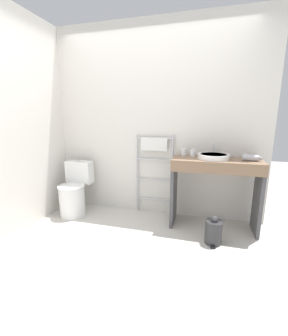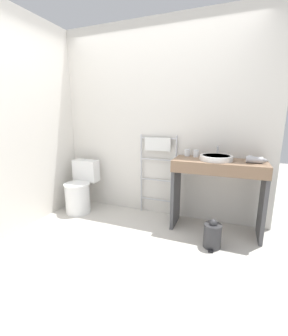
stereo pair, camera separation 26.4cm
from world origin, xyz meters
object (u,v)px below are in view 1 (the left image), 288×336
Objects in this scene: cup_near_edge at (193,153)px; trash_bin at (213,231)px; hair_dryer at (251,158)px; cup_near_wall at (184,152)px; towel_radiator at (154,158)px; sink_basin at (214,156)px; toilet at (74,192)px.

cup_near_edge reaches higher than trash_bin.
trash_bin is (-0.37, -0.38, -0.78)m from hair_dryer.
hair_dryer is (0.78, -0.17, -0.01)m from cup_near_wall.
cup_near_wall is (0.41, -0.06, 0.11)m from towel_radiator.
towel_radiator is 3.54× the size of trash_bin.
sink_basin reaches higher than trash_bin.
cup_near_wall reaches higher than hair_dryer.
cup_near_wall is (-0.37, 0.16, 0.01)m from sink_basin.
towel_radiator is 1.23m from trash_bin.
towel_radiator is at bearing 169.36° from hair_dryer.
towel_radiator reaches higher than toilet.
towel_radiator is 0.82m from sink_basin.
cup_near_edge is 0.99m from trash_bin.
hair_dryer is at bearing -11.67° from cup_near_edge.
cup_near_wall is at bearing 9.72° from toilet.
towel_radiator reaches higher than cup_near_wall.
cup_near_wall is (1.51, 0.26, 0.61)m from toilet.
cup_near_wall is at bearing 156.07° from sink_basin.
towel_radiator is 12.61× the size of cup_near_edge.
sink_basin is (1.88, 0.10, 0.60)m from toilet.
cup_near_wall reaches higher than trash_bin.
hair_dryer is (0.41, -0.01, 0.01)m from sink_basin.
hair_dryer is at bearing 2.27° from toilet.
cup_near_wall is at bearing 164.97° from cup_near_edge.
towel_radiator reaches higher than cup_near_edge.
hair_dryer is (1.19, -0.22, 0.11)m from towel_radiator.
trash_bin is (0.41, -0.55, -0.79)m from cup_near_wall.
sink_basin is 4.15× the size of cup_near_wall.
sink_basin is at bearing 96.19° from trash_bin.
towel_radiator is 0.55m from cup_near_edge.
towel_radiator is at bearing 172.30° from cup_near_wall.
hair_dryer reaches higher than toilet.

